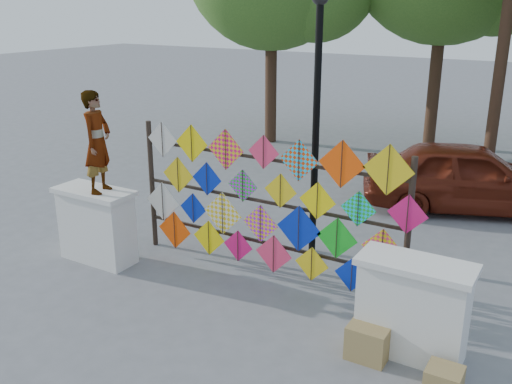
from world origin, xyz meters
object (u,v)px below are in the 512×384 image
kite_rack (266,205)px  sedan (469,177)px  vendor_woman (97,142)px  lamppost (317,101)px

kite_rack → sedan: size_ratio=1.13×
vendor_woman → sedan: 7.62m
kite_rack → lamppost: bearing=80.0°
kite_rack → sedan: kite_rack is taller
kite_rack → lamppost: size_ratio=1.10×
sedan → kite_rack: bearing=135.3°
sedan → lamppost: bearing=131.1°
kite_rack → sedan: bearing=66.5°
sedan → lamppost: 4.54m
kite_rack → vendor_woman: (-2.59, -0.93, 0.89)m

